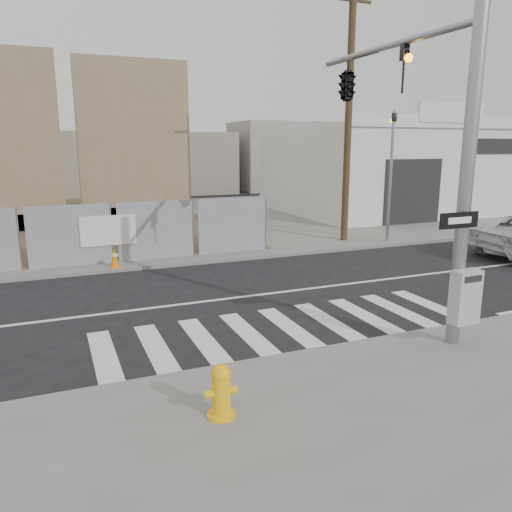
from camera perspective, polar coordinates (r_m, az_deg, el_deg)
name	(u,v)px	position (r m, az deg, el deg)	size (l,w,h in m)	color
ground	(248,296)	(13.47, -0.94, -4.63)	(100.00, 100.00, 0.00)	black
sidewalk_far	(149,222)	(26.68, -12.16, 3.82)	(50.00, 20.00, 0.12)	slate
signal_pole	(380,110)	(12.30, 14.04, 15.93)	(0.96, 5.87, 7.00)	gray
far_signal_pole	(392,158)	(20.90, 15.23, 10.76)	(0.16, 0.20, 5.60)	gray
concrete_wall_right	(135,157)	(26.39, -13.61, 10.90)	(5.50, 1.30, 8.00)	#786548
auto_shop	(385,170)	(31.22, 14.51, 9.51)	(12.00, 10.20, 5.95)	silver
utility_pole_right	(349,113)	(20.80, 10.54, 15.73)	(1.60, 0.28, 10.00)	#463620
fire_hydrant	(221,391)	(7.46, -4.01, -15.13)	(0.51, 0.51, 0.81)	yellow
traffic_cone_d	(114,258)	(16.66, -15.87, -0.23)	(0.36, 0.36, 0.64)	orange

